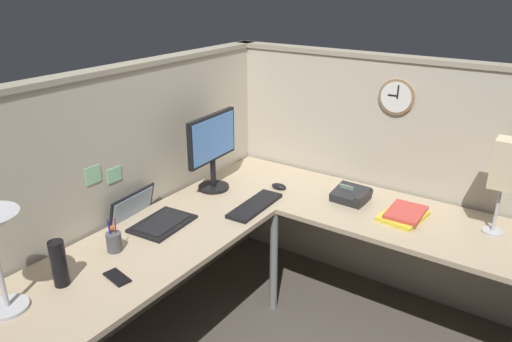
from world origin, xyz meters
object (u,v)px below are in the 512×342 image
(book_stack, at_px, (404,214))
(laptop, at_px, (149,217))
(keyboard, at_px, (255,206))
(desk_lamp_paper, at_px, (506,167))
(cell_phone, at_px, (117,277))
(computer_mouse, at_px, (279,186))
(wall_clock, at_px, (397,97))
(pen_cup, at_px, (114,242))
(thermos_flask, at_px, (59,263))
(monitor, at_px, (212,146))
(office_phone, at_px, (352,196))

(book_stack, bearing_deg, laptop, 125.71)
(keyboard, bearing_deg, desk_lamp_paper, -71.54)
(cell_phone, distance_m, book_stack, 1.61)
(keyboard, xyz_separation_m, cell_phone, (-0.97, 0.11, -0.01))
(computer_mouse, bearing_deg, wall_clock, -55.21)
(wall_clock, bearing_deg, laptop, 141.54)
(cell_phone, relative_size, desk_lamp_paper, 0.27)
(pen_cup, height_order, thermos_flask, thermos_flask)
(monitor, relative_size, pen_cup, 2.78)
(monitor, relative_size, keyboard, 1.16)
(computer_mouse, relative_size, office_phone, 0.49)
(monitor, distance_m, cell_phone, 1.12)
(computer_mouse, xyz_separation_m, pen_cup, (-1.13, 0.28, 0.04))
(laptop, relative_size, computer_mouse, 3.89)
(monitor, xyz_separation_m, thermos_flask, (-1.22, -0.10, -0.18))
(laptop, bearing_deg, pen_cup, -164.67)
(desk_lamp_paper, bearing_deg, cell_phone, 136.81)
(wall_clock, bearing_deg, pen_cup, 150.50)
(pen_cup, bearing_deg, computer_mouse, -14.12)
(laptop, xyz_separation_m, thermos_flask, (-0.66, -0.12, 0.09))
(thermos_flask, bearing_deg, computer_mouse, -9.88)
(monitor, distance_m, desk_lamp_paper, 1.67)
(cell_phone, height_order, office_phone, office_phone)
(pen_cup, xyz_separation_m, office_phone, (1.22, -0.75, -0.02))
(monitor, xyz_separation_m, book_stack, (0.29, -1.17, -0.27))
(monitor, relative_size, wall_clock, 2.27)
(cell_phone, relative_size, wall_clock, 0.65)
(computer_mouse, distance_m, office_phone, 0.48)
(thermos_flask, bearing_deg, desk_lamp_paper, -43.35)
(laptop, height_order, office_phone, laptop)
(computer_mouse, bearing_deg, laptop, 154.96)
(laptop, height_order, cell_phone, laptop)
(laptop, relative_size, cell_phone, 2.81)
(desk_lamp_paper, distance_m, wall_clock, 0.76)
(computer_mouse, height_order, cell_phone, computer_mouse)
(office_phone, height_order, desk_lamp_paper, desk_lamp_paper)
(cell_phone, xyz_separation_m, thermos_flask, (-0.17, 0.17, 0.10))
(thermos_flask, distance_m, wall_clock, 2.10)
(book_stack, relative_size, wall_clock, 1.38)
(book_stack, bearing_deg, monitor, 104.09)
(keyboard, relative_size, computer_mouse, 4.13)
(office_phone, bearing_deg, book_stack, -96.32)
(computer_mouse, distance_m, pen_cup, 1.16)
(pen_cup, height_order, desk_lamp_paper, desk_lamp_paper)
(monitor, distance_m, wall_clock, 1.18)
(cell_phone, distance_m, office_phone, 1.48)
(keyboard, distance_m, pen_cup, 0.87)
(pen_cup, distance_m, desk_lamp_paper, 2.04)
(cell_phone, relative_size, thermos_flask, 0.65)
(thermos_flask, distance_m, book_stack, 1.85)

